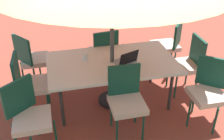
{
  "coord_description": "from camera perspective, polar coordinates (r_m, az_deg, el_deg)",
  "views": [
    {
      "loc": [
        0.84,
        3.54,
        2.75
      ],
      "look_at": [
        0.0,
        0.0,
        0.6
      ],
      "focal_mm": 44.12,
      "sensor_mm": 36.0,
      "label": 1
    }
  ],
  "objects": [
    {
      "name": "chair_southeast",
      "position": [
        4.86,
        -16.3,
        2.45
      ],
      "size": [
        0.58,
        0.58,
        0.98
      ],
      "rotation": [
        0.0,
        0.0,
        5.35
      ],
      "color": "beige",
      "rests_on": "ground_plane"
    },
    {
      "name": "ground_plane",
      "position": [
        4.57,
        0.0,
        -6.55
      ],
      "size": [
        10.0,
        10.0,
        0.02
      ],
      "primitive_type": "cube",
      "color": "brown"
    },
    {
      "name": "laptop",
      "position": [
        4.1,
        2.92,
        2.08
      ],
      "size": [
        0.39,
        0.34,
        0.21
      ],
      "rotation": [
        0.0,
        0.0,
        0.36
      ],
      "color": "gray",
      "rests_on": "dining_table"
    },
    {
      "name": "chair_east",
      "position": [
        4.2,
        -16.86,
        -2.39
      ],
      "size": [
        0.47,
        0.46,
        0.98
      ],
      "rotation": [
        0.0,
        0.0,
        4.68
      ],
      "color": "beige",
      "rests_on": "ground_plane"
    },
    {
      "name": "chair_north",
      "position": [
        3.7,
        2.97,
        -5.85
      ],
      "size": [
        0.46,
        0.47,
        0.98
      ],
      "rotation": [
        0.0,
        0.0,
        3.12
      ],
      "color": "beige",
      "rests_on": "ground_plane"
    },
    {
      "name": "chair_northeast",
      "position": [
        3.59,
        -16.91,
        -8.76
      ],
      "size": [
        0.58,
        0.58,
        0.98
      ],
      "rotation": [
        0.0,
        0.0,
        3.82
      ],
      "color": "beige",
      "rests_on": "ground_plane"
    },
    {
      "name": "chair_northwest",
      "position": [
        4.1,
        19.41,
        -3.8
      ],
      "size": [
        0.58,
        0.58,
        0.98
      ],
      "rotation": [
        0.0,
        0.0,
        2.46
      ],
      "color": "beige",
      "rests_on": "ground_plane"
    },
    {
      "name": "cup",
      "position": [
        4.18,
        -5.57,
        2.72
      ],
      "size": [
        0.08,
        0.08,
        0.12
      ],
      "primitive_type": "cylinder",
      "color": "white",
      "rests_on": "dining_table"
    },
    {
      "name": "chair_southwest",
      "position": [
        5.29,
        11.66,
        5.42
      ],
      "size": [
        0.58,
        0.58,
        0.98
      ],
      "rotation": [
        0.0,
        0.0,
        0.9
      ],
      "color": "beige",
      "rests_on": "ground_plane"
    },
    {
      "name": "dining_table",
      "position": [
        4.18,
        0.0,
        1.19
      ],
      "size": [
        1.94,
        1.11,
        0.74
      ],
      "color": "white",
      "rests_on": "ground_plane"
    },
    {
      "name": "chair_west",
      "position": [
        4.69,
        15.38,
        1.52
      ],
      "size": [
        0.47,
        0.46,
        0.98
      ],
      "rotation": [
        0.0,
        0.0,
        1.54
      ],
      "color": "beige",
      "rests_on": "ground_plane"
    },
    {
      "name": "chair_south",
      "position": [
        4.89,
        -1.77,
        3.9
      ],
      "size": [
        0.47,
        0.48,
        0.98
      ],
      "rotation": [
        0.0,
        0.0,
        0.12
      ],
      "color": "beige",
      "rests_on": "ground_plane"
    }
  ]
}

